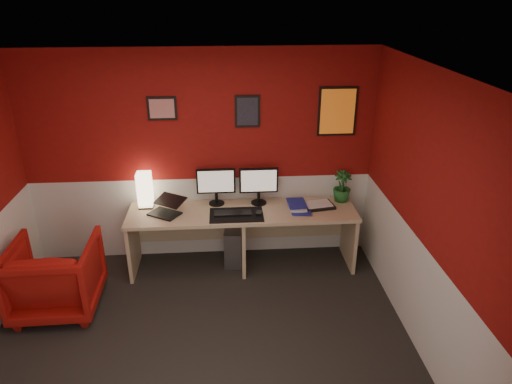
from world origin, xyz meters
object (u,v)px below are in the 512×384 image
at_px(desk, 243,239).
at_px(zen_tray, 318,205).
at_px(potted_plant, 342,186).
at_px(monitor_right, 259,180).
at_px(armchair, 56,276).
at_px(shoji_lamp, 145,191).
at_px(laptop, 164,206).
at_px(pc_tower, 234,243).
at_px(monitor_left, 216,181).

xyz_separation_m(desk, zen_tray, (0.88, 0.04, 0.38)).
bearing_deg(potted_plant, monitor_right, 179.79).
xyz_separation_m(potted_plant, armchair, (-3.12, -0.84, -0.54)).
xyz_separation_m(shoji_lamp, laptop, (0.23, -0.22, -0.09)).
height_order(shoji_lamp, monitor_right, monitor_right).
height_order(shoji_lamp, pc_tower, shoji_lamp).
height_order(desk, armchair, armchair).
distance_m(shoji_lamp, zen_tray, 2.00).
relative_size(monitor_left, zen_tray, 1.66).
bearing_deg(armchair, monitor_right, -159.53).
relative_size(zen_tray, potted_plant, 0.93).
height_order(zen_tray, potted_plant, potted_plant).
relative_size(zen_tray, armchair, 0.42).
bearing_deg(pc_tower, monitor_right, 15.18).
distance_m(desk, potted_plant, 1.32).
relative_size(shoji_lamp, armchair, 0.48).
bearing_deg(monitor_right, desk, -136.83).
relative_size(monitor_left, potted_plant, 1.54).
distance_m(shoji_lamp, laptop, 0.33).
height_order(laptop, monitor_left, monitor_left).
relative_size(zen_tray, pc_tower, 0.78).
bearing_deg(shoji_lamp, pc_tower, -3.01).
relative_size(potted_plant, armchair, 0.45).
xyz_separation_m(monitor_right, potted_plant, (0.99, -0.00, -0.10)).
distance_m(desk, armchair, 2.04).
bearing_deg(monitor_left, zen_tray, -7.81).
bearing_deg(monitor_left, potted_plant, -0.76).
height_order(shoji_lamp, monitor_left, monitor_left).
xyz_separation_m(desk, potted_plant, (1.19, 0.19, 0.55)).
xyz_separation_m(laptop, zen_tray, (1.76, 0.07, -0.09)).
xyz_separation_m(monitor_left, armchair, (-1.64, -0.86, -0.64)).
xyz_separation_m(laptop, armchair, (-1.06, -0.62, -0.46)).
bearing_deg(armchair, desk, -162.40).
bearing_deg(pc_tower, laptop, -162.08).
distance_m(laptop, potted_plant, 2.08).
height_order(potted_plant, armchair, potted_plant).
bearing_deg(monitor_left, armchair, -152.39).
xyz_separation_m(zen_tray, armchair, (-2.82, -0.70, -0.36)).
bearing_deg(monitor_left, desk, -35.05).
height_order(shoji_lamp, potted_plant, shoji_lamp).
height_order(monitor_right, potted_plant, monitor_right).
bearing_deg(monitor_right, pc_tower, -170.42).
xyz_separation_m(shoji_lamp, monitor_left, (0.81, 0.01, 0.09)).
height_order(desk, pc_tower, desk).
relative_size(monitor_left, pc_tower, 1.29).
distance_m(desk, zen_tray, 0.96).
bearing_deg(shoji_lamp, monitor_right, -0.06).
relative_size(shoji_lamp, monitor_right, 0.69).
bearing_deg(shoji_lamp, laptop, -43.67).
distance_m(desk, laptop, 1.00).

